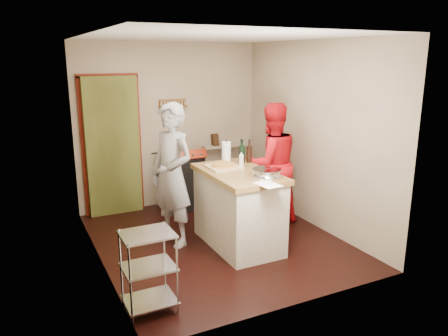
{
  "coord_description": "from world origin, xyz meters",
  "views": [
    {
      "loc": [
        -2.3,
        -4.87,
        2.37
      ],
      "look_at": [
        0.1,
        0.0,
        0.98
      ],
      "focal_mm": 35.0,
      "sensor_mm": 36.0,
      "label": 1
    }
  ],
  "objects_px": {
    "person_stripe": "(172,175)",
    "wire_shelving": "(149,268)",
    "stove": "(181,181)",
    "person_red": "(271,164)",
    "island": "(239,207)"
  },
  "relations": [
    {
      "from": "stove",
      "to": "person_red",
      "type": "relative_size",
      "value": 0.57
    },
    {
      "from": "stove",
      "to": "wire_shelving",
      "type": "distance_m",
      "value": 2.94
    },
    {
      "from": "wire_shelving",
      "to": "island",
      "type": "distance_m",
      "value": 1.76
    },
    {
      "from": "stove",
      "to": "wire_shelving",
      "type": "xyz_separation_m",
      "value": [
        -1.33,
        -2.62,
        -0.01
      ]
    },
    {
      "from": "stove",
      "to": "person_stripe",
      "type": "xyz_separation_m",
      "value": [
        -0.59,
        -1.24,
        0.47
      ]
    },
    {
      "from": "island",
      "to": "person_stripe",
      "type": "distance_m",
      "value": 0.94
    },
    {
      "from": "stove",
      "to": "island",
      "type": "bearing_deg",
      "value": -85.13
    },
    {
      "from": "wire_shelving",
      "to": "island",
      "type": "relative_size",
      "value": 0.54
    },
    {
      "from": "wire_shelving",
      "to": "person_red",
      "type": "relative_size",
      "value": 0.46
    },
    {
      "from": "island",
      "to": "person_red",
      "type": "distance_m",
      "value": 1.03
    },
    {
      "from": "stove",
      "to": "wire_shelving",
      "type": "height_order",
      "value": "stove"
    },
    {
      "from": "wire_shelving",
      "to": "person_stripe",
      "type": "distance_m",
      "value": 1.64
    },
    {
      "from": "stove",
      "to": "person_red",
      "type": "xyz_separation_m",
      "value": [
        0.95,
        -1.14,
        0.43
      ]
    },
    {
      "from": "person_stripe",
      "to": "island",
      "type": "bearing_deg",
      "value": 36.96
    },
    {
      "from": "person_stripe",
      "to": "wire_shelving",
      "type": "bearing_deg",
      "value": -50.64
    }
  ]
}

